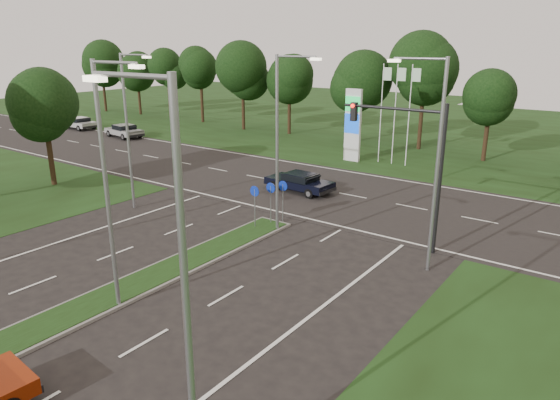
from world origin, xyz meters
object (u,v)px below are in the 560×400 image
Objects in this scene: far_car_b at (79,123)px; far_car_c at (36,119)px; far_car_a at (124,131)px; navy_sedan at (300,182)px.

far_car_c is (-7.24, -1.21, 0.01)m from far_car_b.
far_car_a reaches higher than far_car_b.
navy_sedan is 0.99× the size of far_car_b.
far_car_b is (-35.25, 6.23, 0.05)m from navy_sedan.
far_car_a is (-26.41, 5.88, 0.05)m from navy_sedan.
far_car_a reaches higher than navy_sedan.
navy_sedan is 0.93× the size of far_car_c.
far_car_c reaches higher than far_car_b.
far_car_b reaches higher than navy_sedan.
far_car_a is 0.98× the size of far_car_c.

